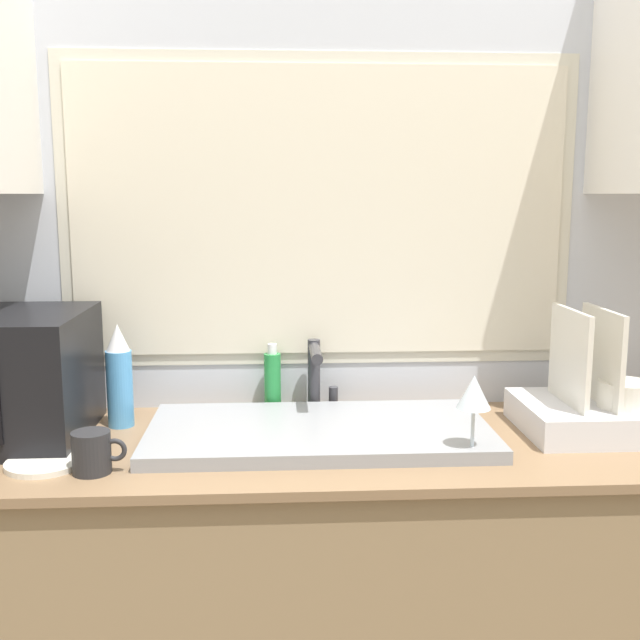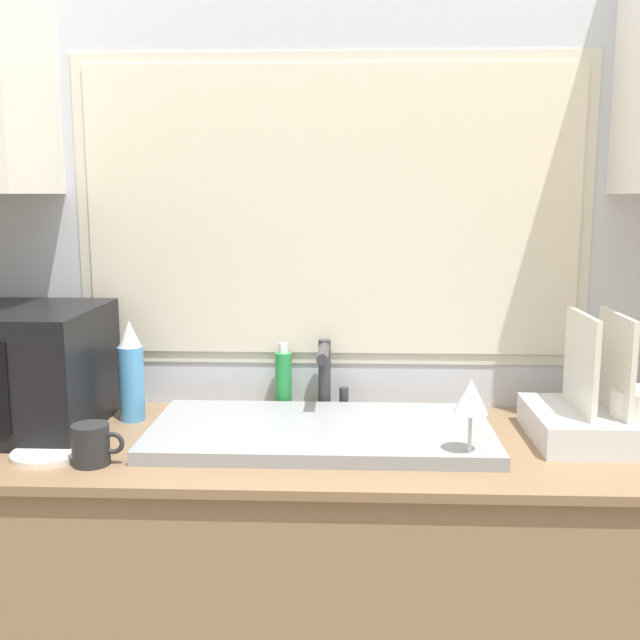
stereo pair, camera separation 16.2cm
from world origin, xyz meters
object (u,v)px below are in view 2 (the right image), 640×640
at_px(soap_bottle, 283,379).
at_px(mug_near_sink, 92,445).
at_px(spray_bottle, 131,373).
at_px(wine_glass, 471,400).
at_px(faucet, 326,370).
at_px(dish_rack, 600,414).

relative_size(soap_bottle, mug_near_sink, 1.60).
relative_size(spray_bottle, wine_glass, 1.36).
bearing_deg(faucet, soap_bottle, 163.12).
distance_m(faucet, soap_bottle, 0.12).
xyz_separation_m(dish_rack, soap_bottle, (-0.73, 0.22, 0.01)).
distance_m(dish_rack, spray_bottle, 1.10).
xyz_separation_m(faucet, wine_glass, (0.31, -0.36, 0.03)).
bearing_deg(mug_near_sink, dish_rack, 10.24).
distance_m(soap_bottle, wine_glass, 0.58).
height_order(spray_bottle, wine_glass, spray_bottle).
height_order(faucet, dish_rack, dish_rack).
height_order(dish_rack, mug_near_sink, dish_rack).
relative_size(dish_rack, soap_bottle, 1.67).
xyz_separation_m(spray_bottle, wine_glass, (0.78, -0.28, 0.02)).
xyz_separation_m(spray_bottle, soap_bottle, (0.36, 0.11, -0.04)).
xyz_separation_m(faucet, mug_near_sink, (-0.47, -0.39, -0.07)).
bearing_deg(soap_bottle, dish_rack, -17.07).
bearing_deg(dish_rack, mug_near_sink, -169.76).
bearing_deg(faucet, dish_rack, -17.10).
bearing_deg(wine_glass, faucet, 130.15).
bearing_deg(soap_bottle, wine_glass, -43.53).
height_order(faucet, soap_bottle, faucet).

